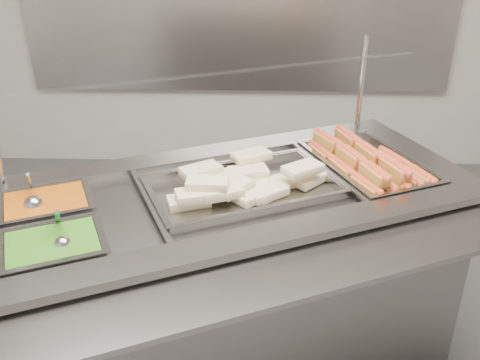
{
  "coord_description": "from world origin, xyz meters",
  "views": [
    {
      "loc": [
        0.12,
        -1.35,
        1.77
      ],
      "look_at": [
        0.07,
        0.39,
        0.89
      ],
      "focal_mm": 40.0,
      "sensor_mm": 36.0,
      "label": 1
    }
  ],
  "objects_px": {
    "steam_counter": "(229,284)",
    "pan_hotdogs": "(367,171)",
    "serving_spoon": "(62,239)",
    "ladle": "(34,203)",
    "pan_wraps": "(242,191)",
    "sneeze_guard": "(206,78)"
  },
  "relations": [
    {
      "from": "steam_counter",
      "to": "serving_spoon",
      "type": "height_order",
      "value": "serving_spoon"
    },
    {
      "from": "pan_hotdogs",
      "to": "ladle",
      "type": "bearing_deg",
      "value": -161.99
    },
    {
      "from": "pan_wraps",
      "to": "pan_hotdogs",
      "type": "bearing_deg",
      "value": 23.7
    },
    {
      "from": "sneeze_guard",
      "to": "ladle",
      "type": "xyz_separation_m",
      "value": [
        -0.57,
        -0.34,
        -0.35
      ]
    },
    {
      "from": "serving_spoon",
      "to": "ladle",
      "type": "bearing_deg",
      "value": 127.71
    },
    {
      "from": "sneeze_guard",
      "to": "steam_counter",
      "type": "bearing_deg",
      "value": -66.3
    },
    {
      "from": "sneeze_guard",
      "to": "pan_wraps",
      "type": "height_order",
      "value": "sneeze_guard"
    },
    {
      "from": "steam_counter",
      "to": "pan_hotdogs",
      "type": "relative_size",
      "value": 3.21
    },
    {
      "from": "pan_hotdogs",
      "to": "steam_counter",
      "type": "bearing_deg",
      "value": -156.3
    },
    {
      "from": "sneeze_guard",
      "to": "serving_spoon",
      "type": "distance_m",
      "value": 0.77
    },
    {
      "from": "sneeze_guard",
      "to": "pan_hotdogs",
      "type": "height_order",
      "value": "sneeze_guard"
    },
    {
      "from": "sneeze_guard",
      "to": "ladle",
      "type": "relative_size",
      "value": 9.13
    },
    {
      "from": "steam_counter",
      "to": "pan_hotdogs",
      "type": "height_order",
      "value": "pan_hotdogs"
    },
    {
      "from": "pan_wraps",
      "to": "ladle",
      "type": "bearing_deg",
      "value": -166.24
    },
    {
      "from": "serving_spoon",
      "to": "steam_counter",
      "type": "bearing_deg",
      "value": 37.4
    },
    {
      "from": "steam_counter",
      "to": "pan_wraps",
      "type": "relative_size",
      "value": 2.62
    },
    {
      "from": "ladle",
      "to": "steam_counter",
      "type": "bearing_deg",
      "value": 12.9
    },
    {
      "from": "steam_counter",
      "to": "serving_spoon",
      "type": "relative_size",
      "value": 12.29
    },
    {
      "from": "sneeze_guard",
      "to": "pan_hotdogs",
      "type": "bearing_deg",
      "value": 4.42
    },
    {
      "from": "steam_counter",
      "to": "ladle",
      "type": "distance_m",
      "value": 0.81
    },
    {
      "from": "pan_hotdogs",
      "to": "serving_spoon",
      "type": "distance_m",
      "value": 1.21
    },
    {
      "from": "steam_counter",
      "to": "serving_spoon",
      "type": "distance_m",
      "value": 0.76
    }
  ]
}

